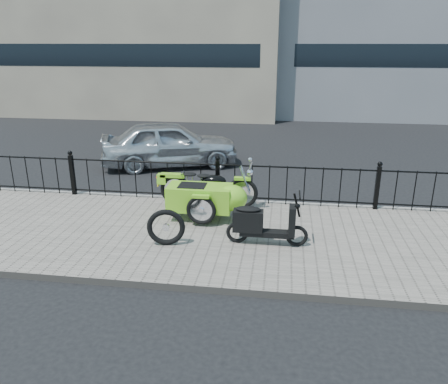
# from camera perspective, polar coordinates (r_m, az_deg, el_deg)

# --- Properties ---
(ground) EXTENTS (120.00, 120.00, 0.00)m
(ground) POSITION_cam_1_polar(r_m,az_deg,el_deg) (8.93, -2.08, -4.77)
(ground) COLOR black
(ground) RESTS_ON ground
(sidewalk) EXTENTS (30.00, 3.80, 0.12)m
(sidewalk) POSITION_cam_1_polar(r_m,az_deg,el_deg) (8.46, -2.67, -5.76)
(sidewalk) COLOR slate
(sidewalk) RESTS_ON ground
(curb) EXTENTS (30.00, 0.10, 0.12)m
(curb) POSITION_cam_1_polar(r_m,az_deg,el_deg) (10.23, -0.69, -1.23)
(curb) COLOR gray
(curb) RESTS_ON ground
(iron_fence) EXTENTS (14.11, 0.11, 1.08)m
(iron_fence) POSITION_cam_1_polar(r_m,az_deg,el_deg) (9.93, -0.82, 1.35)
(iron_fence) COLOR black
(iron_fence) RESTS_ON sidewalk
(motorcycle_sidecar) EXTENTS (2.28, 1.48, 0.98)m
(motorcycle_sidecar) POSITION_cam_1_polar(r_m,az_deg,el_deg) (9.03, -1.90, -0.44)
(motorcycle_sidecar) COLOR black
(motorcycle_sidecar) RESTS_ON sidewalk
(scooter) EXTENTS (1.48, 0.43, 1.00)m
(scooter) POSITION_cam_1_polar(r_m,az_deg,el_deg) (7.88, 4.89, -4.19)
(scooter) COLOR black
(scooter) RESTS_ON sidewalk
(spare_tire) EXTENTS (0.69, 0.22, 0.69)m
(spare_tire) POSITION_cam_1_polar(r_m,az_deg,el_deg) (7.90, -7.59, -4.60)
(spare_tire) COLOR black
(spare_tire) RESTS_ON sidewalk
(sedan_car) EXTENTS (4.36, 2.88, 1.38)m
(sedan_car) POSITION_cam_1_polar(r_m,az_deg,el_deg) (13.33, -7.08, 6.29)
(sedan_car) COLOR silver
(sedan_car) RESTS_ON ground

